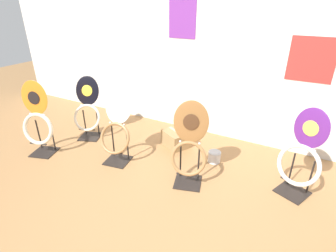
% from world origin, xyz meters
% --- Properties ---
extents(ground_plane, '(14.00, 14.00, 0.00)m').
position_xyz_m(ground_plane, '(0.00, 0.00, 0.00)').
color(ground_plane, '#A37547').
extents(wall_back, '(8.00, 0.07, 2.60)m').
position_xyz_m(wall_back, '(0.00, 2.05, 1.30)').
color(wall_back, silver).
rests_on(wall_back, ground_plane).
extents(toilet_seat_display_purple_note, '(0.45, 0.37, 0.91)m').
position_xyz_m(toilet_seat_display_purple_note, '(1.02, 1.17, 0.43)').
color(toilet_seat_display_purple_note, black).
rests_on(toilet_seat_display_purple_note, ground_plane).
extents(toilet_seat_display_white_plain, '(0.41, 0.38, 0.87)m').
position_xyz_m(toilet_seat_display_white_plain, '(-0.92, 0.79, 0.40)').
color(toilet_seat_display_white_plain, black).
rests_on(toilet_seat_display_white_plain, ground_plane).
extents(toilet_seat_display_woodgrain, '(0.41, 0.35, 0.90)m').
position_xyz_m(toilet_seat_display_woodgrain, '(0.01, 0.81, 0.43)').
color(toilet_seat_display_woodgrain, black).
rests_on(toilet_seat_display_woodgrain, ground_plane).
extents(toilet_seat_display_jazz_black, '(0.44, 0.41, 0.85)m').
position_xyz_m(toilet_seat_display_jazz_black, '(-1.66, 1.09, 0.39)').
color(toilet_seat_display_jazz_black, black).
rests_on(toilet_seat_display_jazz_black, ground_plane).
extents(toilet_seat_display_orange_sun, '(0.43, 0.35, 0.94)m').
position_xyz_m(toilet_seat_display_orange_sun, '(-1.86, 0.46, 0.42)').
color(toilet_seat_display_orange_sun, black).
rests_on(toilet_seat_display_orange_sun, ground_plane).
extents(paint_can, '(0.15, 0.15, 0.14)m').
position_xyz_m(paint_can, '(0.12, 1.32, 0.07)').
color(paint_can, silver).
rests_on(paint_can, ground_plane).
extents(storage_box, '(0.42, 0.40, 0.21)m').
position_xyz_m(storage_box, '(-0.46, 1.44, 0.11)').
color(storage_box, '#A37F51').
rests_on(storage_box, ground_plane).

